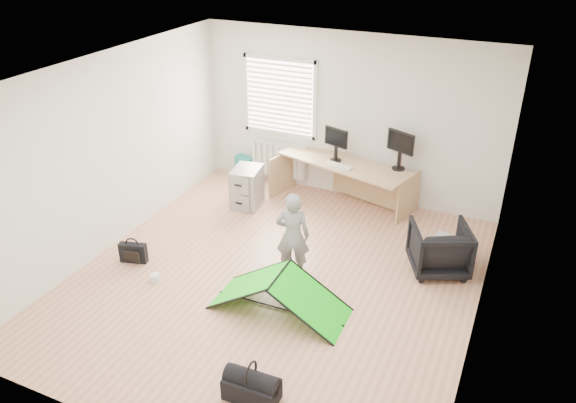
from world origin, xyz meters
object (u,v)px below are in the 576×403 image
at_px(person, 293,235).
at_px(kite, 279,292).
at_px(filing_cabinet, 247,187).
at_px(monitor_right, 400,155).
at_px(thermos, 399,159).
at_px(duffel_bag, 252,389).
at_px(storage_crate, 448,248).
at_px(office_chair, 439,248).
at_px(monitor_left, 336,149).
at_px(laptop_bag, 133,253).
at_px(desk, 343,184).

relative_size(person, kite, 0.73).
height_order(filing_cabinet, monitor_right, monitor_right).
bearing_deg(thermos, monitor_right, -79.01).
bearing_deg(duffel_bag, filing_cabinet, 117.52).
bearing_deg(monitor_right, thermos, 124.75).
bearing_deg(storage_crate, office_chair, -99.53).
height_order(monitor_left, kite, monitor_left).
height_order(filing_cabinet, monitor_left, monitor_left).
height_order(thermos, person, person).
bearing_deg(person, filing_cabinet, -62.69).
distance_m(filing_cabinet, person, 2.13).
relative_size(filing_cabinet, monitor_right, 1.37).
height_order(monitor_left, laptop_bag, monitor_left).
height_order(person, storage_crate, person).
bearing_deg(kite, laptop_bag, 175.89).
xyz_separation_m(monitor_right, laptop_bag, (-2.88, -2.90, -0.83)).
relative_size(kite, duffel_bag, 3.03).
distance_m(kite, laptop_bag, 2.27).
bearing_deg(filing_cabinet, duffel_bag, -70.97).
bearing_deg(monitor_left, laptop_bag, -105.95).
xyz_separation_m(monitor_left, monitor_right, (0.99, 0.10, 0.02)).
height_order(filing_cabinet, duffel_bag, filing_cabinet).
xyz_separation_m(thermos, person, (-0.76, -2.35, -0.28)).
height_order(desk, monitor_right, monitor_right).
distance_m(laptop_bag, duffel_bag, 3.01).
bearing_deg(person, duffel_bag, 86.31).
bearing_deg(duffel_bag, laptop_bag, 149.10).
bearing_deg(kite, thermos, 77.93).
bearing_deg(person, office_chair, -169.28).
distance_m(thermos, office_chair, 1.82).
bearing_deg(monitor_left, kite, -64.61).
bearing_deg(storage_crate, desk, 155.10).
bearing_deg(laptop_bag, thermos, 30.26).
relative_size(filing_cabinet, thermos, 2.35).
relative_size(kite, laptop_bag, 4.42).
height_order(filing_cabinet, person, person).
height_order(office_chair, duffel_bag, office_chair).
bearing_deg(office_chair, person, 2.79).
height_order(person, laptop_bag, person).
height_order(monitor_left, person, person).
distance_m(filing_cabinet, office_chair, 3.25).
height_order(monitor_right, office_chair, monitor_right).
distance_m(storage_crate, duffel_bag, 3.65).
xyz_separation_m(monitor_left, kite, (0.38, -2.92, -0.69)).
xyz_separation_m(person, kite, (0.16, -0.74, -0.34)).
bearing_deg(monitor_left, filing_cabinet, -133.71).
bearing_deg(storage_crate, filing_cabinet, 176.43).
bearing_deg(monitor_left, office_chair, -15.40).
bearing_deg(duffel_bag, office_chair, 66.92).
relative_size(monitor_left, monitor_right, 0.89).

